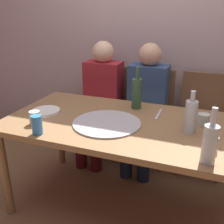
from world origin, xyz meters
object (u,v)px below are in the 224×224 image
Objects in this scene: beer_bottle at (137,93)px; water_bottle at (191,116)px; dining_table at (125,131)px; soda_can at (37,125)px; tumbler_far at (35,118)px; pizza_tray at (107,123)px; chair_right at (202,116)px; wine_glass at (203,120)px; guest_in_beanie at (146,102)px; table_knife at (159,114)px; chair_middle at (149,109)px; wine_bottle at (210,143)px; guest_in_sweater at (100,96)px; tumbler_near at (211,144)px; plate_stack at (46,111)px; chair_left at (106,104)px.

water_bottle is (0.43, -0.30, -0.02)m from beer_bottle.
soda_can is (-0.45, -0.37, 0.13)m from dining_table.
tumbler_far is at bearing -136.41° from beer_bottle.
pizza_tray is 0.40m from beer_bottle.
chair_right is (0.49, 0.55, -0.33)m from beer_bottle.
wine_glass is 0.07× the size of guest_in_beanie.
dining_table is 6.16× the size of water_bottle.
beer_bottle is 4.04× the size of wine_glass.
table_knife is at bearing 42.27° from soda_can.
pizza_tray is at bearing 84.76° from chair_middle.
soda_can is at bearing -140.29° from dining_table.
guest_in_beanie is (-0.45, 0.70, -0.19)m from water_bottle.
soda_can reaches higher than wine_glass.
guest_in_sweater is (-1.03, 1.03, -0.19)m from wine_bottle.
tumbler_near is at bearing 122.87° from guest_in_beanie.
chair_right reaches higher than soda_can.
wine_bottle is at bearing 32.83° from table_knife.
guest_in_sweater is at bearing -125.12° from table_knife.
guest_in_beanie is (-0.02, 0.40, -0.21)m from beer_bottle.
plate_stack is at bearing 38.80° from chair_right.
table_knife is at bearing 113.97° from guest_in_beanie.
wine_glass reaches higher than table_knife.
table_knife is at bearing 144.74° from guest_in_sweater.
beer_bottle is 0.71m from plate_stack.
tumbler_near is 1.22m from chair_middle.
beer_bottle is at bearing 138.20° from tumbler_near.
plate_stack is at bearing 80.09° from guest_in_sweater.
water_bottle reaches higher than soda_can.
pizza_tray is 0.40× the size of guest_in_beanie.
pizza_tray is at bearing 116.19° from guest_in_sweater.
tumbler_far reaches higher than wine_glass.
tumbler_far is at bearing 85.89° from chair_left.
beer_bottle is 0.28× the size of guest_in_beanie.
chair_left reaches higher than tumbler_far.
dining_table is at bearing 147.74° from wine_bottle.
tumbler_far is 0.43× the size of plate_stack.
dining_table is at bearing 119.87° from chair_left.
water_bottle is at bearing 109.87° from wine_bottle.
pizza_tray is 0.71m from wine_bottle.
wine_glass is (0.08, 0.14, -0.07)m from water_bottle.
plate_stack is at bearing -71.89° from table_knife.
dining_table is 1.86× the size of chair_middle.
tumbler_near is at bearing 139.26° from guest_in_sweater.
wine_glass is at bearing 75.21° from table_knife.
dining_table is 0.53m from wine_glass.
table_knife is (-0.37, 0.42, -0.04)m from tumbler_near.
wine_glass is 0.66× the size of soda_can.
chair_right reaches higher than pizza_tray.
chair_middle is (0.59, 0.89, -0.22)m from plate_stack.
guest_in_sweater reaches higher than chair_middle.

